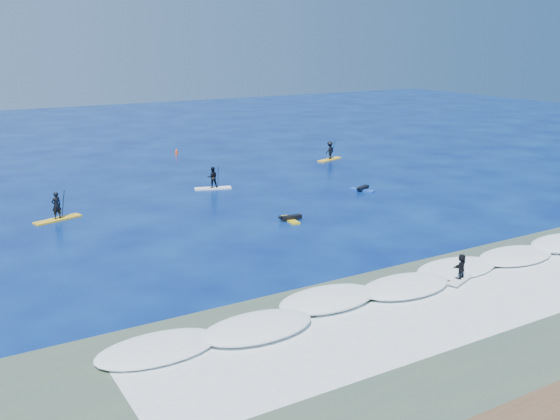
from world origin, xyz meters
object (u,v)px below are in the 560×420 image
sup_paddler_right (330,152)px  prone_paddler_near (290,218)px  prone_paddler_far (362,189)px  wave_surfer (461,268)px  marker_buoy (177,152)px  sup_paddler_left (57,210)px  sup_paddler_center (213,179)px

sup_paddler_right → prone_paddler_near: size_ratio=1.46×
prone_paddler_near → prone_paddler_far: prone_paddler_near is taller
wave_surfer → marker_buoy: size_ratio=2.88×
sup_paddler_left → prone_paddler_far: size_ratio=1.57×
sup_paddler_left → wave_surfer: (14.36, -20.99, 0.09)m
sup_paddler_left → marker_buoy: 23.53m
sup_paddler_right → marker_buoy: (-11.71, 10.03, -0.52)m
prone_paddler_far → marker_buoy: size_ratio=3.09×
prone_paddler_near → marker_buoy: bearing=0.7°
sup_paddler_center → prone_paddler_near: size_ratio=1.41×
sup_paddler_right → prone_paddler_far: size_ratio=1.50×
sup_paddler_left → wave_surfer: bearing=-72.8°
sup_paddler_left → prone_paddler_far: sup_paddler_left is taller
marker_buoy → prone_paddler_near: bearing=-95.3°
sup_paddler_center → sup_paddler_right: sup_paddler_right is taller
sup_paddler_left → prone_paddler_near: bearing=-48.3°
sup_paddler_right → wave_surfer: size_ratio=1.61×
sup_paddler_left → sup_paddler_right: bearing=-0.8°
prone_paddler_near → sup_paddler_center: bearing=9.2°
sup_paddler_center → wave_surfer: 23.86m
wave_surfer → marker_buoy: bearing=68.1°
sup_paddler_right → wave_surfer: 31.50m
prone_paddler_near → sup_paddler_left: bearing=64.9°
sup_paddler_left → marker_buoy: size_ratio=4.84×
sup_paddler_center → prone_paddler_far: size_ratio=1.45×
wave_surfer → sup_paddler_center: bearing=74.4°
prone_paddler_far → wave_surfer: (-7.60, -17.34, 0.62)m
sup_paddler_right → prone_paddler_far: 12.59m
sup_paddler_left → prone_paddler_near: (12.87, -7.77, -0.53)m
sup_paddler_left → wave_surfer: 25.43m
sup_paddler_center → wave_surfer: bearing=-66.2°
prone_paddler_near → wave_surfer: 13.31m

